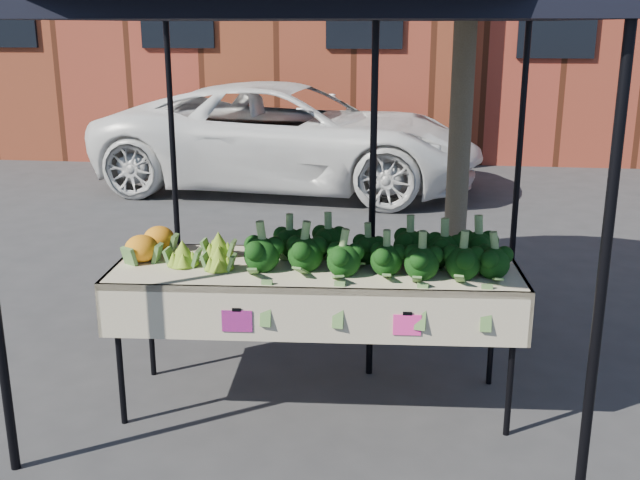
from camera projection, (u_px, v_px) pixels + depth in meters
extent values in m
plane|color=#2D2D30|center=(351.00, 409.00, 4.60)|extent=(90.00, 90.00, 0.00)
cube|color=beige|center=(316.00, 336.00, 4.57)|extent=(2.45, 0.96, 0.90)
cube|color=#F22D8C|center=(233.00, 319.00, 4.17)|extent=(0.17, 0.01, 0.12)
cube|color=#FD3097|center=(402.00, 327.00, 4.05)|extent=(0.17, 0.01, 0.12)
ellipsoid|color=black|center=(377.00, 246.00, 4.39)|extent=(1.54, 0.57, 0.26)
ellipsoid|color=#92AE2C|center=(205.00, 246.00, 4.48)|extent=(0.43, 0.47, 0.20)
ellipsoid|color=orange|center=(150.00, 242.00, 4.61)|extent=(0.23, 0.43, 0.18)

